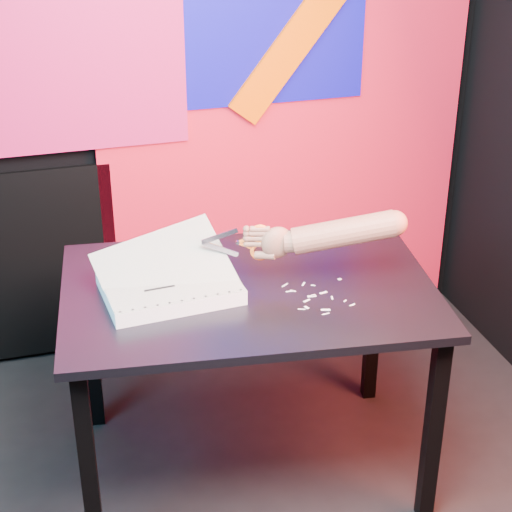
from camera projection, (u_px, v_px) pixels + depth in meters
name	position (u px, v px, depth m)	size (l,w,h in m)	color
room	(215.00, 184.00, 2.02)	(3.01, 3.01, 2.71)	black
backdrop	(147.00, 141.00, 3.47)	(2.88, 0.05, 2.08)	red
work_table	(249.00, 310.00, 2.85)	(1.31, 0.95, 0.75)	black
printout_stack	(170.00, 286.00, 2.75)	(0.46, 0.34, 0.22)	white
scissors	(255.00, 243.00, 2.76)	(0.22, 0.07, 0.13)	#9798A9
hand_forearm	(332.00, 234.00, 2.74)	(0.50, 0.19, 0.17)	brown
paper_clippings	(315.00, 297.00, 2.74)	(0.21, 0.22, 0.00)	silver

